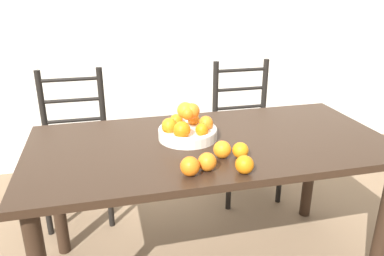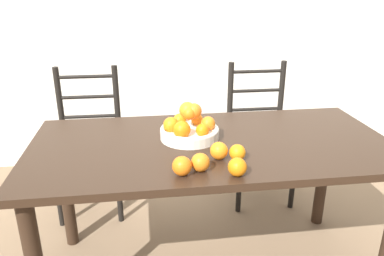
{
  "view_description": "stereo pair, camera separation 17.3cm",
  "coord_description": "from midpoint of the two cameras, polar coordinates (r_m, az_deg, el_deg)",
  "views": [
    {
      "loc": [
        -0.49,
        -1.6,
        1.48
      ],
      "look_at": [
        -0.1,
        -0.03,
        0.85
      ],
      "focal_mm": 35.0,
      "sensor_mm": 36.0,
      "label": 1
    },
    {
      "loc": [
        -0.32,
        -1.63,
        1.48
      ],
      "look_at": [
        -0.1,
        -0.03,
        0.85
      ],
      "focal_mm": 35.0,
      "sensor_mm": 36.0,
      "label": 2
    }
  ],
  "objects": [
    {
      "name": "orange_loose_4",
      "position": [
        1.52,
        4.57,
        -5.32
      ],
      "size": [
        0.08,
        0.08,
        0.08
      ],
      "color": "orange",
      "rests_on": "dining_table"
    },
    {
      "name": "orange_loose_2",
      "position": [
        1.62,
        7.18,
        -3.52
      ],
      "size": [
        0.08,
        0.08,
        0.08
      ],
      "color": "orange",
      "rests_on": "dining_table"
    },
    {
      "name": "fruit_bowl",
      "position": [
        1.82,
        2.3,
        -0.03
      ],
      "size": [
        0.29,
        0.29,
        0.18
      ],
      "color": "silver",
      "rests_on": "dining_table"
    },
    {
      "name": "orange_loose_0",
      "position": [
        1.63,
        9.97,
        -3.76
      ],
      "size": [
        0.07,
        0.07,
        0.07
      ],
      "color": "orange",
      "rests_on": "dining_table"
    },
    {
      "name": "dining_table",
      "position": [
        1.85,
        5.66,
        -5.05
      ],
      "size": [
        1.73,
        0.84,
        0.77
      ],
      "color": "black",
      "rests_on": "ground_plane"
    },
    {
      "name": "orange_loose_3",
      "position": [
        1.48,
        1.82,
        -5.89
      ],
      "size": [
        0.08,
        0.08,
        0.08
      ],
      "color": "orange",
      "rests_on": "dining_table"
    },
    {
      "name": "orange_loose_1",
      "position": [
        1.5,
        10.24,
        -5.95
      ],
      "size": [
        0.08,
        0.08,
        0.08
      ],
      "color": "orange",
      "rests_on": "dining_table"
    },
    {
      "name": "wall_back",
      "position": [
        3.13,
        -0.38,
        17.87
      ],
      "size": [
        8.0,
        0.06,
        2.6
      ],
      "color": "silver",
      "rests_on": "ground_plane"
    },
    {
      "name": "chair_left",
      "position": [
        2.58,
        -13.52,
        -2.34
      ],
      "size": [
        0.42,
        0.4,
        0.97
      ],
      "rotation": [
        0.0,
        0.0,
        -0.01
      ],
      "color": "black",
      "rests_on": "ground_plane"
    },
    {
      "name": "chair_right",
      "position": [
        2.72,
        12.02,
        -1.01
      ],
      "size": [
        0.42,
        0.4,
        0.97
      ],
      "rotation": [
        0.0,
        0.0,
        -0.01
      ],
      "color": "black",
      "rests_on": "ground_plane"
    }
  ]
}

